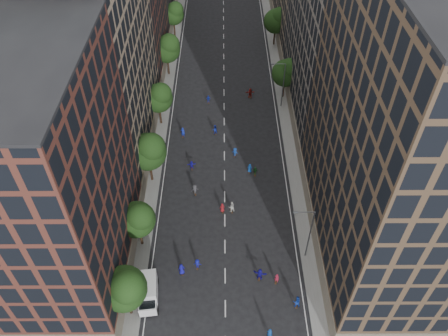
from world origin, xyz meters
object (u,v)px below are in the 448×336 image
(streetlamp_near, at_px, (308,232))
(skater_2, at_px, (297,302))
(cargo_van, at_px, (148,292))
(skater_0, at_px, (182,269))
(streetlamp_far, at_px, (282,83))
(skater_1, at_px, (270,333))

(streetlamp_near, distance_m, skater_2, 8.50)
(cargo_van, bearing_deg, skater_0, 36.28)
(skater_2, bearing_deg, cargo_van, -7.52)
(streetlamp_near, xyz_separation_m, streetlamp_far, (0.00, 33.00, 0.00))
(skater_0, bearing_deg, streetlamp_near, 173.69)
(skater_0, distance_m, skater_2, 14.74)
(skater_0, xyz_separation_m, skater_1, (10.50, -8.41, 0.01))
(cargo_van, bearing_deg, streetlamp_far, 57.10)
(streetlamp_near, relative_size, skater_2, 4.77)
(streetlamp_far, xyz_separation_m, cargo_van, (-19.68, -39.05, -3.77))
(streetlamp_far, bearing_deg, skater_0, -114.06)
(streetlamp_far, relative_size, cargo_van, 1.75)
(skater_2, bearing_deg, skater_1, 43.57)
(streetlamp_near, xyz_separation_m, skater_1, (-5.39, -11.00, -4.26))
(skater_0, relative_size, skater_2, 0.94)
(cargo_van, distance_m, skater_2, 17.85)
(streetlamp_far, height_order, cargo_van, streetlamp_far)
(skater_1, distance_m, skater_2, 5.22)
(streetlamp_far, distance_m, skater_0, 39.21)
(cargo_van, xyz_separation_m, skater_1, (14.29, -4.95, -0.49))
(streetlamp_near, relative_size, skater_0, 5.05)
(skater_1, relative_size, skater_2, 0.95)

